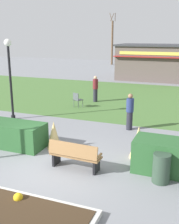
# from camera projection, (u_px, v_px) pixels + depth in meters

# --- Properties ---
(ground_plane) EXTENTS (80.00, 80.00, 0.00)m
(ground_plane) POSITION_uv_depth(u_px,v_px,m) (50.00, 169.00, 9.15)
(ground_plane) COLOR slate
(lawn_patch) EXTENTS (36.00, 12.00, 0.01)m
(lawn_patch) POSITION_uv_depth(u_px,v_px,m) (131.00, 98.00, 19.36)
(lawn_patch) COLOR #446B33
(lawn_patch) RESTS_ON ground_plane
(flower_bed) EXTENTS (4.41, 2.14, 0.31)m
(flower_bed) POSITION_uv_depth(u_px,v_px,m) (0.00, 217.00, 6.56)
(flower_bed) COLOR beige
(flower_bed) RESTS_ON ground_plane
(park_bench) EXTENTS (1.72, 0.59, 0.95)m
(park_bench) POSITION_uv_depth(u_px,v_px,m) (75.00, 155.00, 8.99)
(park_bench) COLOR olive
(park_bench) RESTS_ON ground_plane
(hedge_left) EXTENTS (2.77, 1.10, 0.95)m
(hedge_left) POSITION_uv_depth(u_px,v_px,m) (11.00, 134.00, 10.95)
(hedge_left) COLOR #28562B
(hedge_left) RESTS_ON ground_plane
(hedge_right) EXTENTS (2.67, 1.10, 1.05)m
(hedge_right) POSITION_uv_depth(u_px,v_px,m) (177.00, 158.00, 8.72)
(hedge_right) COLOR #28562B
(hedge_right) RESTS_ON ground_plane
(ornamental_grass_behind_left) EXTENTS (0.55, 0.55, 1.09)m
(ornamental_grass_behind_left) POSITION_uv_depth(u_px,v_px,m) (54.00, 135.00, 10.64)
(ornamental_grass_behind_left) COLOR tan
(ornamental_grass_behind_left) RESTS_ON ground_plane
(ornamental_grass_behind_right) EXTENTS (0.62, 0.62, 1.19)m
(ornamental_grass_behind_right) POSITION_uv_depth(u_px,v_px,m) (138.00, 142.00, 9.80)
(ornamental_grass_behind_right) COLOR tan
(ornamental_grass_behind_right) RESTS_ON ground_plane
(lamppost_mid) EXTENTS (0.36, 0.36, 4.05)m
(lamppost_mid) POSITION_uv_depth(u_px,v_px,m) (10.00, 70.00, 13.89)
(lamppost_mid) COLOR black
(lamppost_mid) RESTS_ON ground_plane
(trash_bin) EXTENTS (0.52, 0.52, 0.90)m
(trash_bin) POSITION_uv_depth(u_px,v_px,m) (161.00, 168.00, 8.20)
(trash_bin) COLOR #2D4233
(trash_bin) RESTS_ON ground_plane
(food_kiosk) EXTENTS (9.46, 4.90, 3.38)m
(food_kiosk) POSITION_uv_depth(u_px,v_px,m) (167.00, 62.00, 26.85)
(food_kiosk) COLOR #594C47
(food_kiosk) RESTS_ON ground_plane
(cafe_chair_west) EXTENTS (0.58, 0.58, 0.89)m
(cafe_chair_west) POSITION_uv_depth(u_px,v_px,m) (77.00, 99.00, 16.78)
(cafe_chair_west) COLOR #4C5156
(cafe_chair_west) RESTS_ON ground_plane
(person_strolling) EXTENTS (0.34, 0.34, 1.69)m
(person_strolling) POSITION_uv_depth(u_px,v_px,m) (95.00, 89.00, 18.15)
(person_strolling) COLOR #23232D
(person_strolling) RESTS_ON ground_plane
(person_standing) EXTENTS (0.34, 0.34, 1.69)m
(person_standing) POSITION_uv_depth(u_px,v_px,m) (130.00, 112.00, 12.72)
(person_standing) COLOR #23232D
(person_standing) RESTS_ON ground_plane
(parked_car_west_slot) EXTENTS (4.36, 2.38, 1.20)m
(parked_car_west_slot) POSITION_uv_depth(u_px,v_px,m) (136.00, 65.00, 34.22)
(parked_car_west_slot) COLOR #B7BABF
(parked_car_west_slot) RESTS_ON ground_plane
(tree_right_bg) EXTENTS (0.91, 0.96, 7.26)m
(tree_right_bg) POSITION_uv_depth(u_px,v_px,m) (112.00, 42.00, 40.57)
(tree_right_bg) COLOR brown
(tree_right_bg) RESTS_ON ground_plane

